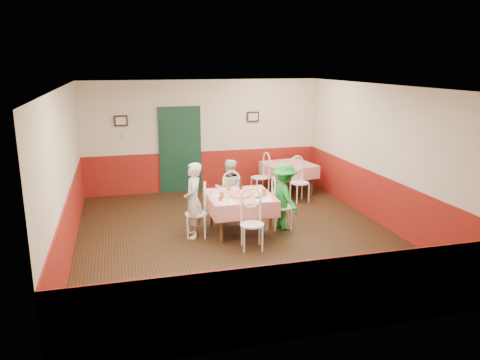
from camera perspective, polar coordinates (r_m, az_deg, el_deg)
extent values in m
plane|color=black|center=(8.98, -0.26, -6.82)|extent=(7.00, 7.00, 0.00)
plane|color=white|center=(8.39, -0.29, 11.33)|extent=(7.00, 7.00, 0.00)
cube|color=beige|center=(11.94, -4.52, 5.39)|extent=(6.00, 0.10, 2.80)
cube|color=beige|center=(5.39, 9.18, -5.73)|extent=(6.00, 0.10, 2.80)
cube|color=beige|center=(8.36, -20.60, 0.71)|extent=(0.10, 7.00, 2.80)
cube|color=beige|center=(9.76, 17.06, 2.82)|extent=(0.10, 7.00, 2.80)
cube|color=maroon|center=(12.10, -4.43, 1.16)|extent=(6.00, 0.03, 1.00)
cube|color=maroon|center=(5.77, 8.76, -14.13)|extent=(6.00, 0.03, 1.00)
cube|color=maroon|center=(8.60, -19.98, -5.12)|extent=(0.03, 7.00, 1.00)
cube|color=maroon|center=(9.96, 16.61, -2.26)|extent=(0.03, 7.00, 1.00)
cube|color=black|center=(11.86, -7.30, 3.54)|extent=(0.96, 0.06, 2.10)
cube|color=black|center=(11.64, -14.32, 7.01)|extent=(0.32, 0.03, 0.26)
cube|color=black|center=(12.13, 1.58, 7.71)|extent=(0.32, 0.03, 0.26)
cube|color=white|center=(11.69, -13.72, 5.34)|extent=(0.10, 0.03, 0.10)
cube|color=red|center=(9.03, 0.00, -4.15)|extent=(1.23, 1.23, 0.77)
cube|color=red|center=(11.81, 5.94, 0.18)|extent=(1.27, 1.27, 0.77)
cylinder|color=#B74723|center=(8.84, 0.10, -1.86)|extent=(0.43, 0.43, 0.03)
cylinder|color=white|center=(8.85, -2.78, -1.91)|extent=(0.25, 0.25, 0.01)
cylinder|color=white|center=(9.05, 2.55, -1.53)|extent=(0.25, 0.25, 0.01)
cylinder|color=white|center=(9.32, -0.76, -1.06)|extent=(0.25, 0.25, 0.01)
cylinder|color=#BF7219|center=(8.57, -2.22, -1.97)|extent=(0.08, 0.08, 0.15)
cylinder|color=#BF7219|center=(8.79, 2.94, -1.55)|extent=(0.09, 0.09, 0.16)
cylinder|color=#BF7219|center=(9.23, -1.40, -0.79)|extent=(0.08, 0.08, 0.15)
cylinder|color=#381C0A|center=(9.29, 0.09, -0.40)|extent=(0.06, 0.06, 0.23)
cylinder|color=silver|center=(8.45, -2.12, -2.42)|extent=(0.04, 0.04, 0.09)
cylinder|color=silver|center=(8.39, -1.52, -2.53)|extent=(0.04, 0.04, 0.09)
cylinder|color=#B23319|center=(8.47, -2.48, -2.39)|extent=(0.04, 0.04, 0.09)
cube|color=white|center=(8.47, -1.66, -2.68)|extent=(0.35, 0.44, 0.00)
cube|color=white|center=(8.68, 2.88, -2.28)|extent=(0.38, 0.46, 0.00)
cube|color=black|center=(8.71, 2.26, -2.14)|extent=(0.11, 0.09, 0.02)
imported|color=gray|center=(8.76, -5.71, -2.49)|extent=(0.42, 0.57, 1.43)
imported|color=gray|center=(9.80, -1.31, -1.12)|extent=(0.70, 0.60, 1.26)
imported|color=gray|center=(9.21, 5.44, -2.01)|extent=(0.62, 0.92, 1.32)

